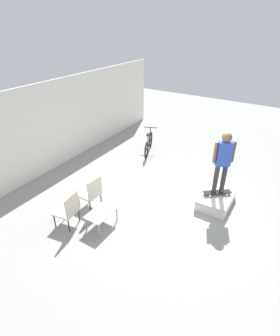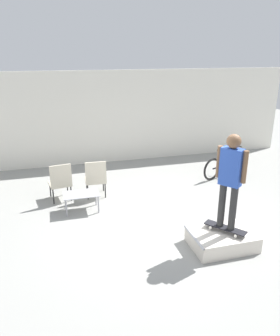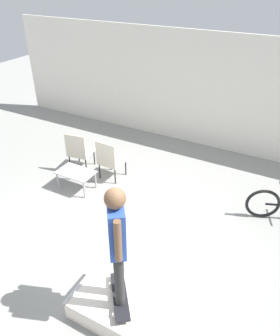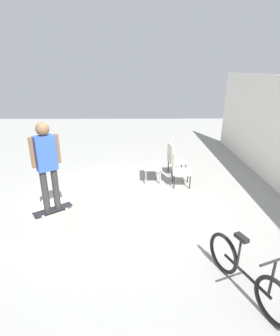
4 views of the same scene
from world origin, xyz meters
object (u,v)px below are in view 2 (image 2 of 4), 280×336
(skateboard_on_ramp, at_px, (225,228))
(coffee_table, at_px, (81,196))
(person_skater, at_px, (231,174))
(skate_ramp_box, at_px, (222,239))
(patio_chair_right, at_px, (96,177))
(patio_chair_left, at_px, (60,181))
(bicycle, at_px, (224,165))

(skateboard_on_ramp, xyz_separation_m, coffee_table, (-2.49, 2.22, -0.01))
(skateboard_on_ramp, bearing_deg, person_skater, 7.04)
(skateboard_on_ramp, bearing_deg, skate_ramp_box, -113.11)
(skate_ramp_box, bearing_deg, skateboard_on_ramp, 14.85)
(coffee_table, relative_size, patio_chair_right, 0.84)
(patio_chair_right, bearing_deg, skate_ramp_box, 126.97)
(skate_ramp_box, distance_m, patio_chair_right, 3.56)
(skateboard_on_ramp, height_order, patio_chair_right, patio_chair_right)
(coffee_table, bearing_deg, skate_ramp_box, -42.50)
(patio_chair_left, height_order, bicycle, patio_chair_left)
(patio_chair_left, relative_size, patio_chair_right, 1.00)
(coffee_table, xyz_separation_m, patio_chair_left, (-0.43, 0.70, 0.15))
(patio_chair_left, bearing_deg, skate_ramp_box, 125.65)
(person_skater, xyz_separation_m, coffee_table, (-2.49, 2.22, -1.10))
(person_skater, bearing_deg, patio_chair_left, -171.05)
(patio_chair_left, bearing_deg, coffee_table, 113.04)
(skateboard_on_ramp, relative_size, person_skater, 0.42)
(skate_ramp_box, relative_size, patio_chair_left, 1.23)
(skate_ramp_box, xyz_separation_m, patio_chair_right, (-1.99, 2.93, 0.38))
(skateboard_on_ramp, relative_size, patio_chair_left, 0.76)
(person_skater, height_order, patio_chair_left, person_skater)
(skateboard_on_ramp, xyz_separation_m, person_skater, (0.00, -0.00, 1.09))
(skate_ramp_box, height_order, person_skater, person_skater)
(skateboard_on_ramp, height_order, person_skater, person_skater)
(bicycle, bearing_deg, person_skater, -139.79)
(person_skater, xyz_separation_m, bicycle, (1.83, 3.35, -1.13))
(person_skater, distance_m, patio_chair_right, 3.69)
(coffee_table, bearing_deg, person_skater, -41.64)
(skate_ramp_box, distance_m, bicycle, 3.86)
(patio_chair_right, relative_size, bicycle, 0.62)
(skate_ramp_box, distance_m, coffee_table, 3.31)
(skateboard_on_ramp, bearing_deg, patio_chair_left, -172.85)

